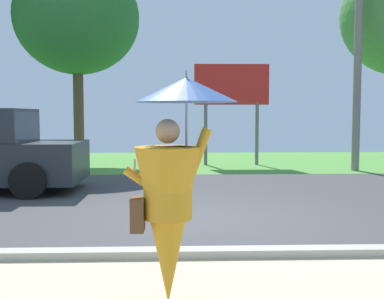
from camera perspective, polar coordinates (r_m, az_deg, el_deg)
ground_plane at (r=10.74m, az=1.64°, el=-5.36°), size 40.00×22.00×0.20m
monk_pedestrian at (r=4.24m, az=-2.49°, el=-4.83°), size 1.03×0.92×2.13m
utility_pole at (r=15.65m, az=19.59°, el=11.89°), size 1.80×0.24×7.43m
roadside_billboard at (r=16.41m, az=4.85°, el=7.03°), size 2.60×0.12×3.50m
tree_left_far at (r=17.38m, az=-13.84°, el=15.26°), size 4.32×4.32×7.09m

